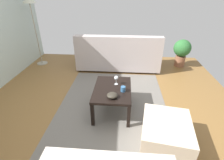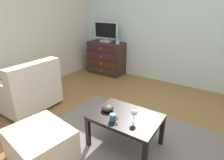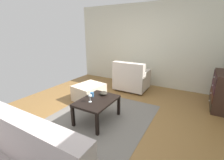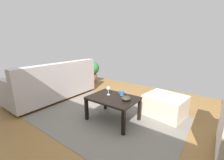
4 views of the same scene
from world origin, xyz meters
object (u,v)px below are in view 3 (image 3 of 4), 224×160
Objects in this scene: wine_glass at (90,96)px; ottoman at (89,92)px; bowl_decorative at (103,93)px; coffee_table at (97,102)px; armchair at (131,79)px; mug at (92,94)px.

wine_glass is 1.14m from ottoman.
ottoman is at bearing -121.22° from bowl_decorative.
coffee_table is 1.20× the size of ottoman.
ottoman is at bearing -29.07° from armchair.
mug reaches higher than ottoman.
wine_glass is at bearing -21.01° from coffee_table.
bowl_decorative is at bearing 139.96° from mug.
mug is (-0.21, -0.12, -0.07)m from wine_glass.
wine_glass reaches higher than ottoman.
armchair is (-1.62, -0.07, -0.13)m from bowl_decorative.
wine_glass is 0.17× the size of armchair.
bowl_decorative is at bearing 174.82° from wine_glass.
wine_glass reaches higher than coffee_table.
coffee_table is 5.34× the size of wine_glass.
ottoman is (-0.84, -0.69, -0.36)m from wine_glass.
wine_glass is 0.41m from bowl_decorative.
bowl_decorative is 0.18× the size of armchair.
coffee_table is 0.23m from wine_glass.
mug is at bearing -40.04° from bowl_decorative.
bowl_decorative is 1.63m from armchair.
mug is 1.81m from armchair.
coffee_table is 7.35× the size of mug.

